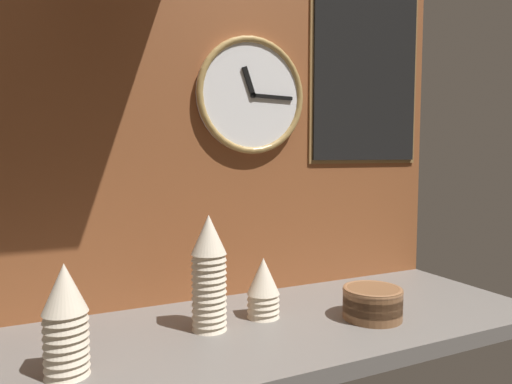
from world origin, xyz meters
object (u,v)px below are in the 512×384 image
object	(u,v)px
cup_stack_left	(66,320)
wall_clock	(252,96)
cup_stack_center	(209,273)
menu_board	(366,74)
bowl_stack_right	(372,302)
cup_stack_center_right	(263,288)

from	to	relation	value
cup_stack_left	wall_clock	distance (m)	0.81
cup_stack_left	cup_stack_center	bearing A→B (deg)	17.51
cup_stack_left	menu_board	bearing A→B (deg)	18.72
bowl_stack_right	cup_stack_center	bearing A→B (deg)	165.21
cup_stack_center_right	menu_board	xyz separation A→B (m)	(0.49, 0.21, 0.62)
bowl_stack_right	menu_board	size ratio (longest dim) A/B	0.26
cup_stack_center	cup_stack_center_right	distance (m)	0.17
cup_stack_left	wall_clock	size ratio (longest dim) A/B	0.64
wall_clock	cup_stack_center	bearing A→B (deg)	-134.66
cup_stack_center_right	bowl_stack_right	world-z (taller)	cup_stack_center_right
cup_stack_left	wall_clock	world-z (taller)	wall_clock
cup_stack_left	cup_stack_center	distance (m)	0.35
cup_stack_center_right	cup_stack_center	bearing A→B (deg)	-172.35
cup_stack_center	menu_board	world-z (taller)	menu_board
cup_stack_center_right	bowl_stack_right	bearing A→B (deg)	-27.05
bowl_stack_right	wall_clock	size ratio (longest dim) A/B	0.45
cup_stack_left	menu_board	size ratio (longest dim) A/B	0.37
wall_clock	menu_board	bearing A→B (deg)	1.17
wall_clock	menu_board	size ratio (longest dim) A/B	0.58
bowl_stack_right	menu_board	distance (m)	0.78
cup_stack_left	menu_board	world-z (taller)	menu_board
cup_stack_center_right	wall_clock	xyz separation A→B (m)	(0.06, 0.20, 0.53)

